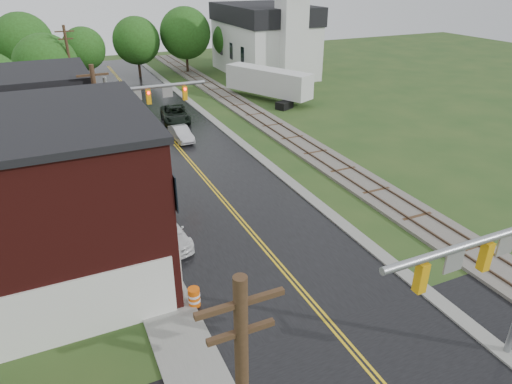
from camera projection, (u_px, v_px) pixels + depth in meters
main_road at (179, 149)px, 39.16m from camera, size 10.00×90.00×0.02m
curb_right at (218, 124)px, 45.26m from camera, size 0.80×70.00×0.12m
sidewalk_left at (115, 184)px, 32.77m from camera, size 2.40×50.00×0.12m
yellow_house at (32, 148)px, 30.37m from camera, size 8.00×7.00×6.40m
darkred_building at (46, 123)px, 38.52m from camera, size 7.00×6.00×4.40m
church at (268, 33)px, 63.40m from camera, size 10.40×18.40×20.00m
railroad at (260, 117)px, 46.93m from camera, size 3.20×80.00×0.30m
traffic_signal_near at (498, 264)px, 15.45m from camera, size 7.34×0.30×7.20m
traffic_signal_far at (139, 105)px, 33.22m from camera, size 7.34×0.43×7.20m
utility_pole_b at (102, 135)px, 28.01m from camera, size 1.80×0.28×9.00m
utility_pole_c at (71, 70)px, 45.93m from camera, size 1.80×0.28×9.00m
tree_left_e at (48, 67)px, 46.67m from camera, size 6.40×6.40×8.16m
suv_dark at (175, 114)px, 45.63m from camera, size 3.25×5.77×1.52m
sedan_silver at (181, 134)px, 40.74m from camera, size 1.50×3.87×1.26m
pickup_white at (165, 232)px, 25.58m from camera, size 2.44×4.81×1.34m
semi_trailer at (268, 82)px, 52.60m from camera, size 6.87×11.08×3.58m
construction_barrel at (194, 297)px, 20.78m from camera, size 0.63×0.63×0.97m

